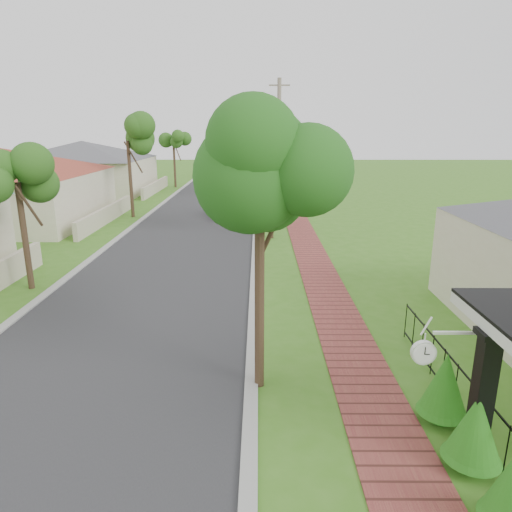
% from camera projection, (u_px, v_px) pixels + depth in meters
% --- Properties ---
extents(ground, '(160.00, 160.00, 0.00)m').
position_uv_depth(ground, '(217.00, 426.00, 8.95)').
color(ground, '#3C751B').
rests_on(ground, ground).
extents(road, '(7.00, 120.00, 0.02)m').
position_uv_depth(road, '(197.00, 223.00, 28.23)').
color(road, '#28282B').
rests_on(road, ground).
extents(kerb_right, '(0.30, 120.00, 0.10)m').
position_uv_depth(kerb_right, '(256.00, 223.00, 28.21)').
color(kerb_right, '#9E9E99').
rests_on(kerb_right, ground).
extents(kerb_left, '(0.30, 120.00, 0.10)m').
position_uv_depth(kerb_left, '(138.00, 223.00, 28.25)').
color(kerb_left, '#9E9E99').
rests_on(kerb_left, ground).
extents(sidewalk, '(1.50, 120.00, 0.03)m').
position_uv_depth(sidewalk, '(298.00, 223.00, 28.19)').
color(sidewalk, brown).
rests_on(sidewalk, ground).
extents(porch_post, '(0.48, 0.48, 2.52)m').
position_uv_depth(porch_post, '(481.00, 407.00, 7.66)').
color(porch_post, black).
rests_on(porch_post, ground).
extents(picket_fence, '(0.03, 8.02, 1.00)m').
position_uv_depth(picket_fence, '(470.00, 403.00, 8.78)').
color(picket_fence, black).
rests_on(picket_fence, ground).
extents(street_trees, '(10.70, 37.65, 5.89)m').
position_uv_depth(street_trees, '(209.00, 144.00, 33.59)').
color(street_trees, '#382619').
rests_on(street_trees, ground).
extents(hedge_row, '(0.87, 4.52, 1.75)m').
position_uv_depth(hedge_row, '(490.00, 453.00, 7.15)').
color(hedge_row, '#215A12').
rests_on(hedge_row, ground).
extents(far_house_grey, '(15.56, 15.56, 4.60)m').
position_uv_depth(far_house_grey, '(84.00, 166.00, 41.14)').
color(far_house_grey, beige).
rests_on(far_house_grey, ground).
extents(parked_car_red, '(2.28, 4.39, 1.43)m').
position_uv_depth(parked_car_red, '(231.00, 207.00, 29.77)').
color(parked_car_red, '#64200F').
rests_on(parked_car_red, ground).
extents(parked_car_white, '(2.35, 4.61, 1.45)m').
position_uv_depth(parked_car_white, '(240.00, 181.00, 43.97)').
color(parked_car_white, white).
rests_on(parked_car_white, ground).
extents(near_tree, '(2.34, 2.34, 6.01)m').
position_uv_depth(near_tree, '(260.00, 172.00, 9.10)').
color(near_tree, '#382619').
rests_on(near_tree, ground).
extents(utility_pole, '(1.20, 0.24, 8.40)m').
position_uv_depth(utility_pole, '(279.00, 153.00, 26.77)').
color(utility_pole, gray).
rests_on(utility_pole, ground).
extents(station_clock, '(1.07, 0.13, 0.61)m').
position_uv_depth(station_clock, '(426.00, 351.00, 7.83)').
color(station_clock, white).
rests_on(station_clock, ground).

